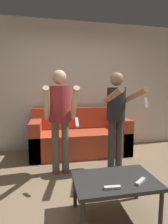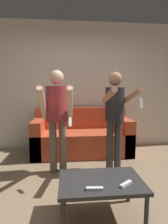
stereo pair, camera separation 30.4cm
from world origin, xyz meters
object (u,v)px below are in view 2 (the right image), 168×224
(couch, at_px, (82,138))
(remote_near, at_px, (95,189))
(person_standing_right, at_px, (115,111))
(remote_far, at_px, (126,184))
(person_standing_left, at_px, (57,111))
(coffee_table, at_px, (101,184))

(couch, bearing_deg, remote_near, -91.65)
(person_standing_right, xyz_separation_m, remote_far, (-0.20, -1.13, -0.54))
(person_standing_right, bearing_deg, remote_near, -112.93)
(person_standing_left, xyz_separation_m, coffee_table, (0.47, -1.02, -0.61))
(person_standing_left, height_order, person_standing_right, person_standing_left)
(person_standing_left, height_order, remote_far, person_standing_left)
(coffee_table, bearing_deg, remote_far, -28.65)
(person_standing_left, bearing_deg, remote_near, -72.16)
(person_standing_left, xyz_separation_m, remote_near, (0.38, -1.19, -0.56))
(person_standing_left, relative_size, person_standing_right, 1.01)
(person_standing_right, height_order, coffee_table, person_standing_right)
(couch, distance_m, person_standing_right, 1.13)
(couch, height_order, person_standing_left, person_standing_left)
(person_standing_left, distance_m, coffee_table, 1.28)
(couch, xyz_separation_m, remote_near, (-0.06, -2.01, 0.10))
(couch, relative_size, coffee_table, 2.34)
(couch, relative_size, remote_near, 12.49)
(couch, distance_m, person_standing_left, 1.14)
(person_standing_right, relative_size, remote_far, 10.84)
(person_standing_left, bearing_deg, person_standing_right, -0.61)
(person_standing_right, bearing_deg, remote_far, -99.98)
(person_standing_left, relative_size, remote_near, 10.23)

